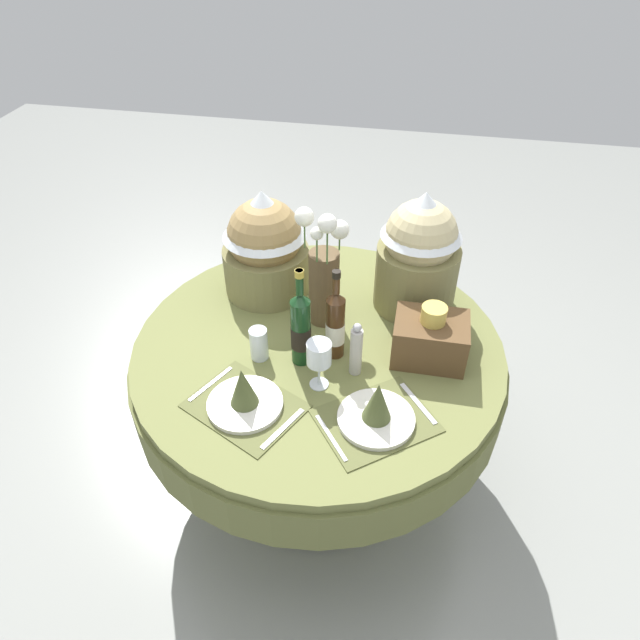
{
  "coord_description": "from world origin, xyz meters",
  "views": [
    {
      "loc": [
        0.3,
        -1.49,
        2.08
      ],
      "look_at": [
        0.0,
        0.03,
        0.81
      ],
      "focal_mm": 31.95,
      "sensor_mm": 36.0,
      "label": 1
    }
  ],
  "objects_px": {
    "flower_vase": "(324,275)",
    "pepper_mill": "(356,350)",
    "wine_bottle_left": "(335,324)",
    "dining_table": "(318,370)",
    "place_setting_right": "(377,411)",
    "wine_bottle_centre": "(301,328)",
    "wine_glass_right": "(319,355)",
    "gift_tub_back_left": "(265,241)",
    "tumbler_near_left": "(259,344)",
    "place_setting_left": "(244,396)",
    "gift_tub_back_right": "(419,248)",
    "woven_basket_side_right": "(430,338)"
  },
  "relations": [
    {
      "from": "gift_tub_back_left",
      "to": "pepper_mill",
      "type": "bearing_deg",
      "value": -44.61
    },
    {
      "from": "place_setting_left",
      "to": "wine_bottle_left",
      "type": "height_order",
      "value": "wine_bottle_left"
    },
    {
      "from": "pepper_mill",
      "to": "gift_tub_back_right",
      "type": "height_order",
      "value": "gift_tub_back_right"
    },
    {
      "from": "place_setting_left",
      "to": "place_setting_right",
      "type": "height_order",
      "value": "same"
    },
    {
      "from": "place_setting_left",
      "to": "wine_glass_right",
      "type": "distance_m",
      "value": 0.27
    },
    {
      "from": "flower_vase",
      "to": "wine_bottle_left",
      "type": "xyz_separation_m",
      "value": [
        0.07,
        -0.18,
        -0.07
      ]
    },
    {
      "from": "tumbler_near_left",
      "to": "wine_bottle_left",
      "type": "bearing_deg",
      "value": 14.82
    },
    {
      "from": "dining_table",
      "to": "place_setting_right",
      "type": "bearing_deg",
      "value": -52.72
    },
    {
      "from": "place_setting_left",
      "to": "gift_tub_back_left",
      "type": "height_order",
      "value": "gift_tub_back_left"
    },
    {
      "from": "place_setting_right",
      "to": "wine_bottle_left",
      "type": "xyz_separation_m",
      "value": [
        -0.18,
        0.28,
        0.09
      ]
    },
    {
      "from": "wine_bottle_centre",
      "to": "wine_glass_right",
      "type": "xyz_separation_m",
      "value": [
        0.08,
        -0.11,
        -0.01
      ]
    },
    {
      "from": "wine_glass_right",
      "to": "tumbler_near_left",
      "type": "bearing_deg",
      "value": 157.96
    },
    {
      "from": "woven_basket_side_right",
      "to": "place_setting_left",
      "type": "bearing_deg",
      "value": -148.05
    },
    {
      "from": "flower_vase",
      "to": "wine_bottle_left",
      "type": "distance_m",
      "value": 0.21
    },
    {
      "from": "place_setting_left",
      "to": "wine_bottle_left",
      "type": "bearing_deg",
      "value": 51.75
    },
    {
      "from": "dining_table",
      "to": "woven_basket_side_right",
      "type": "height_order",
      "value": "woven_basket_side_right"
    },
    {
      "from": "gift_tub_back_left",
      "to": "tumbler_near_left",
      "type": "bearing_deg",
      "value": -78.95
    },
    {
      "from": "dining_table",
      "to": "wine_bottle_centre",
      "type": "xyz_separation_m",
      "value": [
        -0.04,
        -0.1,
        0.28
      ]
    },
    {
      "from": "place_setting_left",
      "to": "wine_glass_right",
      "type": "bearing_deg",
      "value": 33.51
    },
    {
      "from": "dining_table",
      "to": "tumbler_near_left",
      "type": "xyz_separation_m",
      "value": [
        -0.19,
        -0.11,
        0.2
      ]
    },
    {
      "from": "dining_table",
      "to": "flower_vase",
      "type": "height_order",
      "value": "flower_vase"
    },
    {
      "from": "flower_vase",
      "to": "tumbler_near_left",
      "type": "distance_m",
      "value": 0.34
    },
    {
      "from": "flower_vase",
      "to": "pepper_mill",
      "type": "distance_m",
      "value": 0.32
    },
    {
      "from": "tumbler_near_left",
      "to": "gift_tub_back_left",
      "type": "distance_m",
      "value": 0.44
    },
    {
      "from": "woven_basket_side_right",
      "to": "flower_vase",
      "type": "bearing_deg",
      "value": 161.24
    },
    {
      "from": "wine_bottle_left",
      "to": "pepper_mill",
      "type": "xyz_separation_m",
      "value": [
        0.08,
        -0.08,
        -0.03
      ]
    },
    {
      "from": "dining_table",
      "to": "place_setting_left",
      "type": "bearing_deg",
      "value": -116.31
    },
    {
      "from": "flower_vase",
      "to": "pepper_mill",
      "type": "height_order",
      "value": "flower_vase"
    },
    {
      "from": "wine_glass_right",
      "to": "wine_bottle_centre",
      "type": "bearing_deg",
      "value": 127.86
    },
    {
      "from": "wine_bottle_left",
      "to": "place_setting_left",
      "type": "bearing_deg",
      "value": -128.25
    },
    {
      "from": "flower_vase",
      "to": "wine_bottle_left",
      "type": "height_order",
      "value": "flower_vase"
    },
    {
      "from": "dining_table",
      "to": "pepper_mill",
      "type": "height_order",
      "value": "pepper_mill"
    },
    {
      "from": "wine_glass_right",
      "to": "gift_tub_back_left",
      "type": "relative_size",
      "value": 0.42
    },
    {
      "from": "wine_bottle_centre",
      "to": "wine_glass_right",
      "type": "distance_m",
      "value": 0.13
    },
    {
      "from": "wine_bottle_centre",
      "to": "tumbler_near_left",
      "type": "height_order",
      "value": "wine_bottle_centre"
    },
    {
      "from": "gift_tub_back_left",
      "to": "woven_basket_side_right",
      "type": "bearing_deg",
      "value": -23.61
    },
    {
      "from": "gift_tub_back_left",
      "to": "gift_tub_back_right",
      "type": "relative_size",
      "value": 0.91
    },
    {
      "from": "wine_glass_right",
      "to": "tumbler_near_left",
      "type": "xyz_separation_m",
      "value": [
        -0.23,
        0.09,
        -0.07
      ]
    },
    {
      "from": "dining_table",
      "to": "wine_glass_right",
      "type": "relative_size",
      "value": 7.53
    },
    {
      "from": "woven_basket_side_right",
      "to": "gift_tub_back_right",
      "type": "bearing_deg",
      "value": 103.44
    },
    {
      "from": "wine_bottle_left",
      "to": "wine_glass_right",
      "type": "bearing_deg",
      "value": -98.81
    },
    {
      "from": "wine_bottle_centre",
      "to": "wine_bottle_left",
      "type": "bearing_deg",
      "value": 26.55
    },
    {
      "from": "wine_bottle_left",
      "to": "flower_vase",
      "type": "bearing_deg",
      "value": 112.36
    },
    {
      "from": "place_setting_left",
      "to": "gift_tub_back_left",
      "type": "xyz_separation_m",
      "value": [
        -0.09,
        0.63,
        0.17
      ]
    },
    {
      "from": "wine_glass_right",
      "to": "dining_table",
      "type": "bearing_deg",
      "value": 101.91
    },
    {
      "from": "dining_table",
      "to": "pepper_mill",
      "type": "relative_size",
      "value": 6.45
    },
    {
      "from": "tumbler_near_left",
      "to": "place_setting_left",
      "type": "bearing_deg",
      "value": -85.8
    },
    {
      "from": "dining_table",
      "to": "tumbler_near_left",
      "type": "relative_size",
      "value": 11.24
    },
    {
      "from": "gift_tub_back_left",
      "to": "gift_tub_back_right",
      "type": "height_order",
      "value": "gift_tub_back_right"
    },
    {
      "from": "place_setting_right",
      "to": "tumbler_near_left",
      "type": "relative_size",
      "value": 3.58
    }
  ]
}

